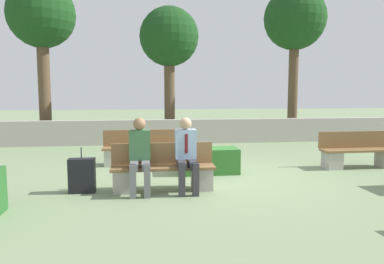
{
  "coord_description": "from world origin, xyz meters",
  "views": [
    {
      "loc": [
        -1.44,
        -7.77,
        1.81
      ],
      "look_at": [
        -0.32,
        0.5,
        0.9
      ],
      "focal_mm": 35.0,
      "sensor_mm": 36.0,
      "label": 1
    }
  ],
  "objects_px": {
    "tree_center_left": "(169,39)",
    "suitcase": "(82,176)",
    "tree_leftmost": "(41,18)",
    "bench_front": "(163,172)",
    "tree_center_right": "(295,21)",
    "bench_right_side": "(141,152)",
    "person_seated_woman": "(140,152)",
    "bench_left_side": "(359,154)",
    "person_seated_man": "(186,151)"
  },
  "relations": [
    {
      "from": "bench_right_side",
      "to": "person_seated_woman",
      "type": "distance_m",
      "value": 2.64
    },
    {
      "from": "bench_left_side",
      "to": "tree_center_right",
      "type": "relative_size",
      "value": 0.32
    },
    {
      "from": "bench_left_side",
      "to": "person_seated_man",
      "type": "height_order",
      "value": "person_seated_man"
    },
    {
      "from": "person_seated_woman",
      "to": "suitcase",
      "type": "height_order",
      "value": "person_seated_woman"
    },
    {
      "from": "suitcase",
      "to": "tree_center_left",
      "type": "bearing_deg",
      "value": 73.26
    },
    {
      "from": "bench_front",
      "to": "bench_left_side",
      "type": "xyz_separation_m",
      "value": [
        4.73,
        1.41,
        -0.0
      ]
    },
    {
      "from": "person_seated_woman",
      "to": "tree_center_left",
      "type": "relative_size",
      "value": 0.28
    },
    {
      "from": "person_seated_man",
      "to": "bench_right_side",
      "type": "bearing_deg",
      "value": 107.45
    },
    {
      "from": "tree_leftmost",
      "to": "tree_center_left",
      "type": "relative_size",
      "value": 1.16
    },
    {
      "from": "person_seated_woman",
      "to": "tree_center_left",
      "type": "xyz_separation_m",
      "value": [
        1.07,
        7.14,
        2.93
      ]
    },
    {
      "from": "person_seated_man",
      "to": "tree_center_left",
      "type": "height_order",
      "value": "tree_center_left"
    },
    {
      "from": "tree_center_right",
      "to": "person_seated_woman",
      "type": "bearing_deg",
      "value": -128.49
    },
    {
      "from": "bench_left_side",
      "to": "person_seated_man",
      "type": "xyz_separation_m",
      "value": [
        -4.32,
        -1.55,
        0.41
      ]
    },
    {
      "from": "bench_front",
      "to": "tree_center_left",
      "type": "bearing_deg",
      "value": 84.68
    },
    {
      "from": "bench_front",
      "to": "suitcase",
      "type": "relative_size",
      "value": 2.31
    },
    {
      "from": "person_seated_man",
      "to": "tree_center_left",
      "type": "distance_m",
      "value": 7.72
    },
    {
      "from": "bench_right_side",
      "to": "tree_center_left",
      "type": "height_order",
      "value": "tree_center_left"
    },
    {
      "from": "person_seated_woman",
      "to": "bench_right_side",
      "type": "bearing_deg",
      "value": 89.7
    },
    {
      "from": "bench_left_side",
      "to": "suitcase",
      "type": "relative_size",
      "value": 2.25
    },
    {
      "from": "suitcase",
      "to": "person_seated_woman",
      "type": "bearing_deg",
      "value": -8.23
    },
    {
      "from": "suitcase",
      "to": "tree_center_right",
      "type": "xyz_separation_m",
      "value": [
        6.98,
        7.33,
        4.18
      ]
    },
    {
      "from": "bench_front",
      "to": "tree_center_right",
      "type": "xyz_separation_m",
      "value": [
        5.53,
        7.34,
        4.16
      ]
    },
    {
      "from": "bench_right_side",
      "to": "suitcase",
      "type": "xyz_separation_m",
      "value": [
        -1.04,
        -2.46,
        -0.02
      ]
    },
    {
      "from": "tree_leftmost",
      "to": "tree_center_left",
      "type": "bearing_deg",
      "value": -0.69
    },
    {
      "from": "bench_left_side",
      "to": "suitcase",
      "type": "height_order",
      "value": "bench_left_side"
    },
    {
      "from": "bench_front",
      "to": "bench_right_side",
      "type": "relative_size",
      "value": 1.02
    },
    {
      "from": "bench_front",
      "to": "tree_center_right",
      "type": "distance_m",
      "value": 10.09
    },
    {
      "from": "bench_right_side",
      "to": "tree_center_left",
      "type": "relative_size",
      "value": 0.38
    },
    {
      "from": "tree_center_left",
      "to": "suitcase",
      "type": "bearing_deg",
      "value": -106.74
    },
    {
      "from": "suitcase",
      "to": "tree_center_left",
      "type": "distance_m",
      "value": 8.04
    },
    {
      "from": "bench_left_side",
      "to": "suitcase",
      "type": "xyz_separation_m",
      "value": [
        -6.18,
        -1.4,
        -0.02
      ]
    },
    {
      "from": "tree_leftmost",
      "to": "bench_right_side",
      "type": "bearing_deg",
      "value": -53.86
    },
    {
      "from": "bench_left_side",
      "to": "person_seated_woman",
      "type": "distance_m",
      "value": 5.39
    },
    {
      "from": "person_seated_woman",
      "to": "tree_leftmost",
      "type": "distance_m",
      "value": 8.7
    },
    {
      "from": "tree_leftmost",
      "to": "suitcase",
      "type": "bearing_deg",
      "value": -71.9
    },
    {
      "from": "tree_leftmost",
      "to": "bench_left_side",
      "type": "bearing_deg",
      "value": -33.62
    },
    {
      "from": "bench_left_side",
      "to": "tree_leftmost",
      "type": "distance_m",
      "value": 10.94
    },
    {
      "from": "suitcase",
      "to": "tree_center_left",
      "type": "height_order",
      "value": "tree_center_left"
    },
    {
      "from": "bench_front",
      "to": "bench_left_side",
      "type": "bearing_deg",
      "value": 16.63
    },
    {
      "from": "tree_center_left",
      "to": "tree_center_right",
      "type": "relative_size",
      "value": 0.84
    },
    {
      "from": "person_seated_man",
      "to": "tree_leftmost",
      "type": "xyz_separation_m",
      "value": [
        -4.17,
        7.19,
        3.59
      ]
    },
    {
      "from": "bench_front",
      "to": "person_seated_woman",
      "type": "height_order",
      "value": "person_seated_woman"
    },
    {
      "from": "person_seated_woman",
      "to": "suitcase",
      "type": "distance_m",
      "value": 1.13
    },
    {
      "from": "tree_center_left",
      "to": "tree_center_right",
      "type": "bearing_deg",
      "value": 3.98
    },
    {
      "from": "person_seated_man",
      "to": "suitcase",
      "type": "bearing_deg",
      "value": 175.39
    },
    {
      "from": "person_seated_man",
      "to": "suitcase",
      "type": "height_order",
      "value": "person_seated_man"
    },
    {
      "from": "suitcase",
      "to": "tree_leftmost",
      "type": "relative_size",
      "value": 0.15
    },
    {
      "from": "tree_leftmost",
      "to": "person_seated_man",
      "type": "bearing_deg",
      "value": -59.91
    },
    {
      "from": "bench_front",
      "to": "tree_leftmost",
      "type": "distance_m",
      "value": 8.93
    },
    {
      "from": "person_seated_man",
      "to": "bench_left_side",
      "type": "bearing_deg",
      "value": 19.77
    }
  ]
}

